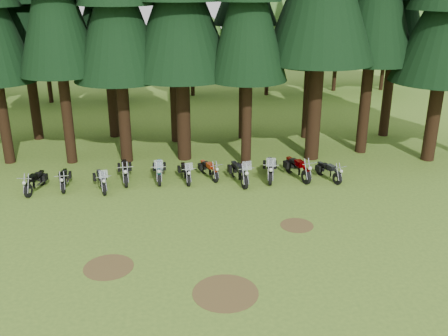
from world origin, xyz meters
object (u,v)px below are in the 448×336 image
(motorcycle_3, at_px, (125,172))
(motorcycle_6, at_px, (209,170))
(motorcycle_9, at_px, (298,169))
(motorcycle_10, at_px, (329,172))
(motorcycle_0, at_px, (35,182))
(motorcycle_2, at_px, (101,181))
(motorcycle_8, at_px, (270,169))
(motorcycle_4, at_px, (159,171))
(motorcycle_7, at_px, (239,173))
(motorcycle_1, at_px, (64,180))
(motorcycle_5, at_px, (186,173))

(motorcycle_3, height_order, motorcycle_6, motorcycle_3)
(motorcycle_9, relative_size, motorcycle_10, 1.21)
(motorcycle_0, bearing_deg, motorcycle_2, 7.81)
(motorcycle_0, bearing_deg, motorcycle_10, 10.68)
(motorcycle_2, relative_size, motorcycle_8, 0.88)
(motorcycle_4, relative_size, motorcycle_7, 0.95)
(motorcycle_3, xyz_separation_m, motorcycle_9, (8.85, -0.52, 0.02))
(motorcycle_1, xyz_separation_m, motorcycle_6, (7.22, 0.62, 0.00))
(motorcycle_7, relative_size, motorcycle_10, 1.23)
(motorcycle_10, bearing_deg, motorcycle_6, 152.14)
(motorcycle_5, xyz_separation_m, motorcycle_6, (1.22, 0.35, -0.01))
(motorcycle_2, relative_size, motorcycle_9, 0.90)
(motorcycle_7, height_order, motorcycle_10, motorcycle_7)
(motorcycle_5, bearing_deg, motorcycle_6, 7.47)
(motorcycle_0, relative_size, motorcycle_7, 0.88)
(motorcycle_2, relative_size, motorcycle_5, 1.03)
(motorcycle_8, bearing_deg, motorcycle_7, -158.24)
(motorcycle_4, distance_m, motorcycle_9, 7.13)
(motorcycle_2, distance_m, motorcycle_4, 2.96)
(motorcycle_4, relative_size, motorcycle_8, 0.95)
(motorcycle_9, bearing_deg, motorcycle_6, 157.28)
(motorcycle_8, distance_m, motorcycle_9, 1.44)
(motorcycle_8, bearing_deg, motorcycle_1, -169.82)
(motorcycle_2, xyz_separation_m, motorcycle_6, (5.35, 1.05, -0.03))
(motorcycle_3, height_order, motorcycle_4, motorcycle_4)
(motorcycle_2, bearing_deg, motorcycle_5, -5.66)
(motorcycle_2, relative_size, motorcycle_3, 0.91)
(motorcycle_7, relative_size, motorcycle_8, 1.00)
(motorcycle_3, distance_m, motorcycle_7, 5.83)
(motorcycle_5, height_order, motorcycle_10, motorcycle_5)
(motorcycle_0, distance_m, motorcycle_1, 1.36)
(motorcycle_6, bearing_deg, motorcycle_10, -29.27)
(motorcycle_2, height_order, motorcycle_5, motorcycle_2)
(motorcycle_4, bearing_deg, motorcycle_7, -11.96)
(motorcycle_0, height_order, motorcycle_4, motorcycle_4)
(motorcycle_4, distance_m, motorcycle_7, 4.10)
(motorcycle_2, distance_m, motorcycle_9, 9.93)
(motorcycle_5, xyz_separation_m, motorcycle_9, (5.78, -0.19, 0.07))
(motorcycle_4, distance_m, motorcycle_6, 2.55)
(motorcycle_3, distance_m, motorcycle_8, 7.43)
(motorcycle_6, xyz_separation_m, motorcycle_8, (3.12, -0.51, 0.09))
(motorcycle_8, relative_size, motorcycle_9, 1.02)
(motorcycle_5, relative_size, motorcycle_7, 0.85)
(motorcycle_0, xyz_separation_m, motorcycle_8, (11.67, 0.37, 0.07))
(motorcycle_4, height_order, motorcycle_6, motorcycle_4)
(motorcycle_2, bearing_deg, motorcycle_1, 151.62)
(motorcycle_0, bearing_deg, motorcycle_3, 22.31)
(motorcycle_1, height_order, motorcycle_10, motorcycle_10)
(motorcycle_7, xyz_separation_m, motorcycle_10, (4.63, -0.05, -0.09))
(motorcycle_5, relative_size, motorcycle_6, 1.07)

